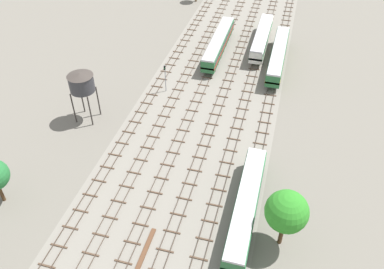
% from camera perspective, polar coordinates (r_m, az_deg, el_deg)
% --- Properties ---
extents(ground_plane, '(480.00, 480.00, 0.00)m').
position_cam_1_polar(ground_plane, '(81.32, 3.32, 7.04)').
color(ground_plane, slate).
extents(ballast_bed, '(26.62, 176.00, 0.01)m').
position_cam_1_polar(ballast_bed, '(81.32, 3.32, 7.04)').
color(ballast_bed, gray).
rests_on(ballast_bed, ground).
extents(track_far_left, '(2.40, 126.00, 0.29)m').
position_cam_1_polar(track_far_left, '(84.65, -4.09, 8.57)').
color(track_far_left, '#47382D').
rests_on(track_far_left, ground).
extents(track_left, '(2.40, 126.00, 0.29)m').
position_cam_1_polar(track_left, '(83.44, -1.12, 8.16)').
color(track_left, '#47382D').
rests_on(track_left, ground).
extents(track_centre_left, '(2.40, 126.00, 0.29)m').
position_cam_1_polar(track_centre_left, '(82.47, 1.93, 7.72)').
color(track_centre_left, '#47382D').
rests_on(track_centre_left, ground).
extents(track_centre, '(2.40, 126.00, 0.29)m').
position_cam_1_polar(track_centre, '(81.74, 5.04, 7.25)').
color(track_centre, '#47382D').
rests_on(track_centre, ground).
extents(track_centre_right, '(2.40, 126.00, 0.29)m').
position_cam_1_polar(track_centre_right, '(81.25, 8.19, 6.75)').
color(track_centre_right, '#47382D').
rests_on(track_centre_right, ground).
extents(track_right, '(2.40, 126.00, 0.29)m').
position_cam_1_polar(track_right, '(81.01, 11.35, 6.22)').
color(track_right, '#47382D').
rests_on(track_right, ground).
extents(diesel_railcar_right_nearest, '(2.96, 20.50, 3.80)m').
position_cam_1_polar(diesel_railcar_right_nearest, '(54.83, 7.82, -10.05)').
color(diesel_railcar_right_nearest, '#286638').
rests_on(diesel_railcar_right_nearest, ground).
extents(passenger_coach_right_near, '(2.96, 22.00, 3.80)m').
position_cam_1_polar(passenger_coach_right_near, '(88.79, 12.34, 11.18)').
color(passenger_coach_right_near, '#286638').
rests_on(passenger_coach_right_near, ground).
extents(passenger_coach_centre_left_mid, '(2.96, 22.00, 3.80)m').
position_cam_1_polar(passenger_coach_centre_left_mid, '(91.82, 3.86, 13.05)').
color(passenger_coach_centre_left_mid, '#286638').
rests_on(passenger_coach_centre_left_mid, ground).
extents(diesel_railcar_centre_right_midfar, '(2.96, 20.50, 3.80)m').
position_cam_1_polar(diesel_railcar_centre_right_midfar, '(95.50, 10.03, 13.64)').
color(diesel_railcar_centre_right_midfar, white).
rests_on(diesel_railcar_centre_right_midfar, ground).
extents(water_tower, '(4.52, 4.52, 9.51)m').
position_cam_1_polar(water_tower, '(70.60, -15.69, 7.26)').
color(water_tower, '#2D2826').
rests_on(water_tower, ground).
extents(signal_post_nearest, '(0.28, 0.47, 5.91)m').
position_cam_1_polar(signal_post_nearest, '(77.73, -3.90, 8.55)').
color(signal_post_nearest, gray).
rests_on(signal_post_nearest, ground).
extents(lineside_tree_1, '(5.43, 5.43, 9.06)m').
position_cam_1_polar(lineside_tree_1, '(50.19, 13.50, -10.80)').
color(lineside_tree_1, '#4C331E').
rests_on(lineside_tree_1, ground).
extents(spare_rail_bundle, '(0.60, 10.00, 0.24)m').
position_cam_1_polar(spare_rail_bundle, '(52.68, -7.39, -17.62)').
color(spare_rail_bundle, brown).
rests_on(spare_rail_bundle, ground).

